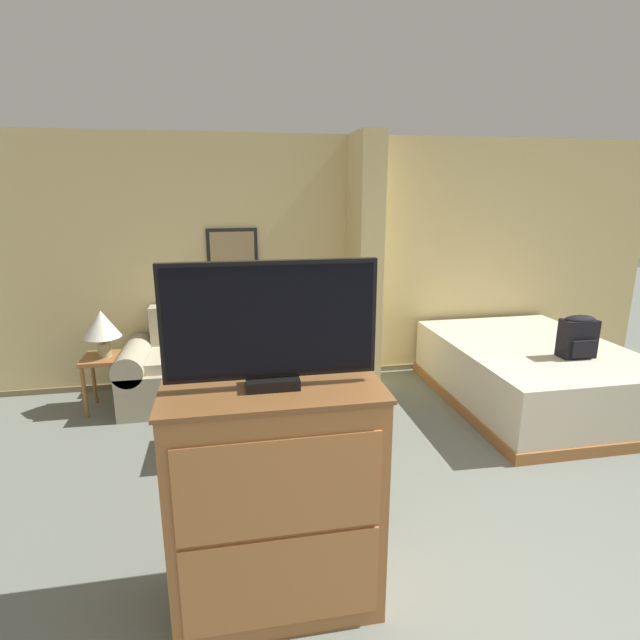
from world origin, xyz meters
TOP-DOWN VIEW (x-y plane):
  - wall_back at (-0.00, 3.81)m, footprint 7.32×0.16m
  - wall_partition_pillar at (0.09, 3.45)m, footprint 0.24×0.59m
  - couch at (-1.24, 3.33)m, footprint 2.25×0.84m
  - coffee_table at (-1.23, 2.21)m, footprint 0.79×0.55m
  - side_table at (-2.48, 3.25)m, footprint 0.41×0.41m
  - table_lamp at (-2.48, 3.25)m, footprint 0.33×0.33m
  - tv_dresser at (-1.13, 0.63)m, footprint 1.02×0.52m
  - tv at (-1.13, 0.63)m, footprint 0.96×0.16m
  - bed at (1.58, 2.64)m, footprint 1.60×2.14m
  - backpack at (1.73, 2.23)m, footprint 0.31×0.19m

SIDE VIEW (x-z plane):
  - bed at x=1.58m, z-range 0.00..0.60m
  - couch at x=-1.24m, z-range -0.13..0.78m
  - coffee_table at x=-1.23m, z-range 0.18..0.64m
  - side_table at x=-2.48m, z-range 0.17..0.70m
  - tv_dresser at x=-1.13m, z-range 0.00..1.18m
  - backpack at x=1.73m, z-range 0.60..0.99m
  - table_lamp at x=-2.48m, z-range 0.61..1.05m
  - wall_back at x=0.00m, z-range -0.01..2.59m
  - wall_partition_pillar at x=0.09m, z-range 0.00..2.60m
  - tv at x=-1.13m, z-range 1.18..1.76m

